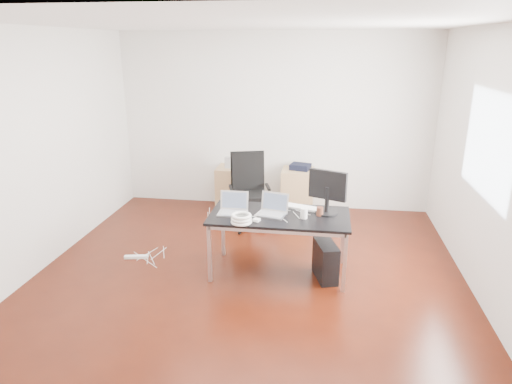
# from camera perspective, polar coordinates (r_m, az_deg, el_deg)

# --- Properties ---
(room_shell) EXTENTS (5.00, 5.00, 5.00)m
(room_shell) POSITION_cam_1_polar(r_m,az_deg,el_deg) (4.98, -0.52, 4.10)
(room_shell) COLOR #330E05
(room_shell) RESTS_ON ground
(desk) EXTENTS (1.60, 0.80, 0.73)m
(desk) POSITION_cam_1_polar(r_m,az_deg,el_deg) (5.28, 2.94, -3.39)
(desk) COLOR black
(desk) RESTS_ON ground
(office_chair) EXTENTS (0.59, 0.61, 1.08)m
(office_chair) POSITION_cam_1_polar(r_m,az_deg,el_deg) (6.68, -0.91, 0.65)
(office_chair) COLOR black
(office_chair) RESTS_ON ground
(filing_cabinet_left) EXTENTS (0.50, 0.50, 0.70)m
(filing_cabinet_left) POSITION_cam_1_polar(r_m,az_deg,el_deg) (7.49, -2.88, 0.54)
(filing_cabinet_left) COLOR #A27D51
(filing_cabinet_left) RESTS_ON ground
(filing_cabinet_right) EXTENTS (0.50, 0.50, 0.70)m
(filing_cabinet_right) POSITION_cam_1_polar(r_m,az_deg,el_deg) (7.36, 5.21, 0.17)
(filing_cabinet_right) COLOR #A27D51
(filing_cabinet_right) RESTS_ON ground
(pc_tower) EXTENTS (0.32, 0.49, 0.44)m
(pc_tower) POSITION_cam_1_polar(r_m,az_deg,el_deg) (5.38, 8.69, -8.49)
(pc_tower) COLOR black
(pc_tower) RESTS_ON ground
(wastebasket) EXTENTS (0.28, 0.28, 0.28)m
(wastebasket) POSITION_cam_1_polar(r_m,az_deg,el_deg) (7.12, 2.27, -2.17)
(wastebasket) COLOR black
(wastebasket) RESTS_ON ground
(power_strip) EXTENTS (0.31, 0.12, 0.04)m
(power_strip) POSITION_cam_1_polar(r_m,az_deg,el_deg) (6.06, -14.73, -7.84)
(power_strip) COLOR white
(power_strip) RESTS_ON ground
(laptop_left) EXTENTS (0.33, 0.26, 0.23)m
(laptop_left) POSITION_cam_1_polar(r_m,az_deg,el_deg) (5.31, -2.88, -2.00)
(laptop_left) COLOR silver
(laptop_left) RESTS_ON desk
(laptop_right) EXTENTS (0.38, 0.33, 0.23)m
(laptop_right) POSITION_cam_1_polar(r_m,az_deg,el_deg) (5.26, 2.09, -2.18)
(laptop_right) COLOR silver
(laptop_right) RESTS_ON desk
(monitor) EXTENTS (0.43, 0.26, 0.51)m
(monitor) POSITION_cam_1_polar(r_m,az_deg,el_deg) (5.28, 8.93, 0.29)
(monitor) COLOR black
(monitor) RESTS_ON desk
(keyboard) EXTENTS (0.46, 0.26, 0.02)m
(keyboard) POSITION_cam_1_polar(r_m,az_deg,el_deg) (5.48, 5.67, -1.91)
(keyboard) COLOR white
(keyboard) RESTS_ON desk
(cup_white) EXTENTS (0.10, 0.10, 0.12)m
(cup_white) POSITION_cam_1_polar(r_m,az_deg,el_deg) (5.15, 6.02, -2.65)
(cup_white) COLOR white
(cup_white) RESTS_ON desk
(cup_brown) EXTENTS (0.09, 0.09, 0.10)m
(cup_brown) POSITION_cam_1_polar(r_m,az_deg,el_deg) (5.26, 7.97, -2.41)
(cup_brown) COLOR #5A2D1E
(cup_brown) RESTS_ON desk
(cable_coil) EXTENTS (0.24, 0.24, 0.11)m
(cable_coil) POSITION_cam_1_polar(r_m,az_deg,el_deg) (4.99, -1.84, -3.35)
(cable_coil) COLOR white
(cable_coil) RESTS_ON desk
(power_adapter) EXTENTS (0.09, 0.09, 0.03)m
(power_adapter) POSITION_cam_1_polar(r_m,az_deg,el_deg) (5.06, 0.07, -3.52)
(power_adapter) COLOR white
(power_adapter) RESTS_ON desk
(speaker) EXTENTS (0.10, 0.09, 0.18)m
(speaker) POSITION_cam_1_polar(r_m,az_deg,el_deg) (7.33, -3.53, 3.72)
(speaker) COLOR #9E9E9E
(speaker) RESTS_ON filing_cabinet_left
(navy_garment) EXTENTS (0.35, 0.31, 0.09)m
(navy_garment) POSITION_cam_1_polar(r_m,az_deg,el_deg) (7.27, 5.57, 3.17)
(navy_garment) COLOR black
(navy_garment) RESTS_ON filing_cabinet_right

